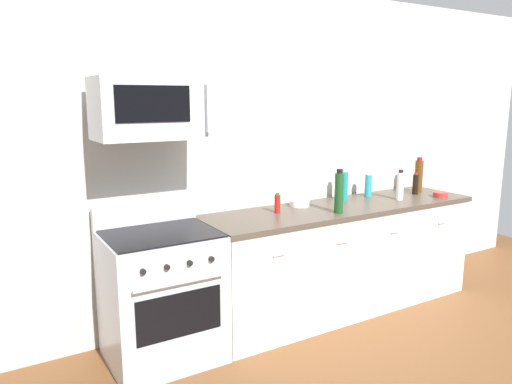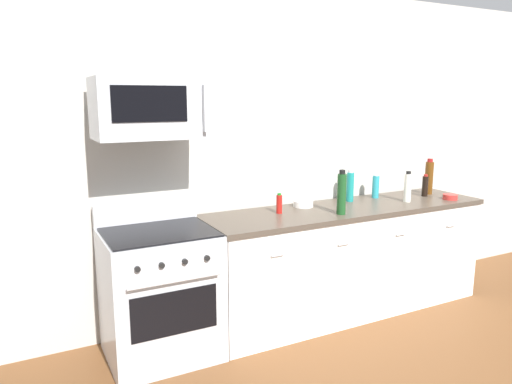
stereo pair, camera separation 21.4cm
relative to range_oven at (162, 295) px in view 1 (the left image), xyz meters
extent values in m
plane|color=brown|center=(1.64, 0.00, -0.47)|extent=(6.73, 6.73, 0.00)
cube|color=#B7B2A8|center=(1.64, 0.41, 0.88)|extent=(5.61, 0.10, 2.70)
cube|color=white|center=(1.64, 0.00, -0.03)|extent=(2.49, 0.62, 0.88)
cube|color=#473D33|center=(1.64, 0.00, 0.43)|extent=(2.52, 0.65, 0.04)
cube|color=black|center=(1.64, -0.28, -0.42)|extent=(2.49, 0.02, 0.10)
cylinder|color=silver|center=(0.76, -0.33, 0.25)|extent=(0.10, 0.02, 0.02)
cylinder|color=silver|center=(1.34, -0.33, 0.25)|extent=(0.10, 0.02, 0.02)
cylinder|color=silver|center=(1.93, -0.33, 0.25)|extent=(0.10, 0.02, 0.02)
cylinder|color=silver|center=(2.51, -0.33, 0.25)|extent=(0.10, 0.02, 0.02)
cube|color=#B7BABF|center=(0.00, 0.00, -0.01)|extent=(0.76, 0.64, 0.91)
cube|color=black|center=(0.00, -0.33, -0.02)|extent=(0.58, 0.01, 0.30)
cylinder|color=#B7BABF|center=(0.00, -0.36, 0.21)|extent=(0.61, 0.02, 0.02)
cube|color=#B7BABF|center=(0.00, 0.29, 0.52)|extent=(0.76, 0.06, 0.16)
cube|color=black|center=(0.00, 0.00, 0.45)|extent=(0.73, 0.61, 0.01)
cylinder|color=black|center=(-0.23, -0.34, 0.32)|extent=(0.04, 0.02, 0.04)
cylinder|color=black|center=(-0.08, -0.34, 0.32)|extent=(0.04, 0.02, 0.04)
cylinder|color=black|center=(0.08, -0.34, 0.32)|extent=(0.04, 0.02, 0.04)
cylinder|color=black|center=(0.23, -0.34, 0.32)|extent=(0.04, 0.02, 0.04)
cube|color=#B7BABF|center=(0.00, 0.05, 1.28)|extent=(0.74, 0.40, 0.40)
cube|color=black|center=(-0.06, -0.16, 1.31)|extent=(0.48, 0.01, 0.22)
cube|color=#B7BABF|center=(0.30, -0.17, 1.28)|extent=(0.02, 0.04, 0.30)
cylinder|color=silver|center=(2.21, -0.08, 0.57)|extent=(0.06, 0.06, 0.25)
cylinder|color=black|center=(2.21, -0.08, 0.71)|extent=(0.04, 0.04, 0.02)
cylinder|color=#19471E|center=(1.42, -0.19, 0.61)|extent=(0.07, 0.07, 0.32)
cylinder|color=black|center=(1.42, -0.19, 0.79)|extent=(0.05, 0.05, 0.03)
cylinder|color=teal|center=(2.08, 0.18, 0.55)|extent=(0.06, 0.06, 0.20)
cylinder|color=white|center=(2.08, 0.18, 0.66)|extent=(0.04, 0.04, 0.02)
cylinder|color=#B21914|center=(1.00, 0.06, 0.52)|extent=(0.05, 0.05, 0.15)
cylinder|color=#19721E|center=(1.00, 0.06, 0.60)|extent=(0.03, 0.03, 0.01)
cylinder|color=black|center=(2.53, 0.03, 0.54)|extent=(0.05, 0.05, 0.19)
cylinder|color=maroon|center=(2.53, 0.03, 0.65)|extent=(0.04, 0.04, 0.02)
cylinder|color=#59330F|center=(2.65, 0.09, 0.60)|extent=(0.08, 0.08, 0.31)
cylinder|color=maroon|center=(2.65, 0.09, 0.77)|extent=(0.05, 0.05, 0.03)
cylinder|color=#197F7A|center=(1.78, 0.16, 0.58)|extent=(0.06, 0.06, 0.26)
cylinder|color=beige|center=(1.78, 0.16, 0.72)|extent=(0.04, 0.04, 0.03)
cylinder|color=#B72D28|center=(2.63, -0.19, 0.47)|extent=(0.13, 0.13, 0.05)
torus|color=#B72D28|center=(2.63, -0.19, 0.49)|extent=(0.13, 0.13, 0.01)
cylinder|color=#B72D28|center=(2.63, -0.19, 0.45)|extent=(0.07, 0.07, 0.01)
cylinder|color=white|center=(1.30, 0.17, 0.48)|extent=(0.17, 0.17, 0.05)
torus|color=white|center=(1.30, 0.17, 0.50)|extent=(0.17, 0.17, 0.01)
cylinder|color=white|center=(1.30, 0.17, 0.45)|extent=(0.09, 0.09, 0.01)
camera|label=1|loc=(-1.05, -3.05, 1.35)|focal=33.87mm
camera|label=2|loc=(-0.87, -3.16, 1.35)|focal=33.87mm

